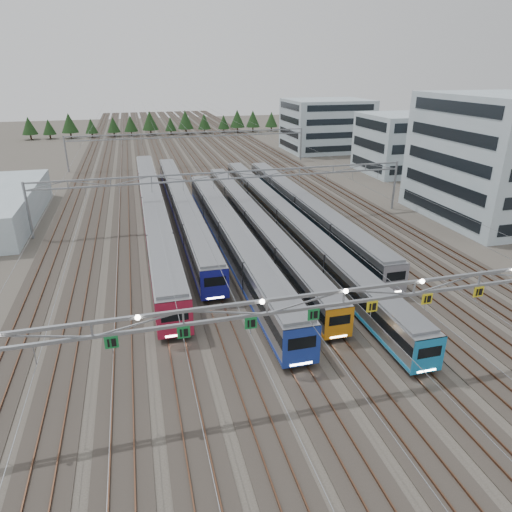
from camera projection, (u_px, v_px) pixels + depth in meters
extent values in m
plane|color=#47423A|center=(337.00, 382.00, 34.73)|extent=(400.00, 400.00, 0.00)
cube|color=#2D2823|center=(184.00, 155.00, 123.93)|extent=(54.00, 260.00, 0.08)
cube|color=brown|center=(86.00, 159.00, 117.86)|extent=(0.08, 260.00, 0.16)
cube|color=brown|center=(274.00, 150.00, 129.91)|extent=(0.08, 260.00, 0.16)
cube|color=brown|center=(182.00, 154.00, 123.72)|extent=(0.08, 260.00, 0.16)
cube|color=brown|center=(187.00, 154.00, 124.06)|extent=(0.08, 260.00, 0.16)
cube|color=black|center=(154.00, 220.00, 69.96)|extent=(2.63, 67.23, 0.40)
cube|color=#9DA0A5|center=(153.00, 208.00, 69.22)|extent=(3.10, 68.60, 3.48)
cube|color=black|center=(153.00, 205.00, 69.06)|extent=(3.16, 68.26, 1.05)
cube|color=#A41935|center=(154.00, 217.00, 69.78)|extent=(3.15, 68.26, 0.39)
cube|color=slate|center=(152.00, 196.00, 68.51)|extent=(2.79, 67.23, 0.28)
cube|color=#A41935|center=(175.00, 320.00, 38.66)|extent=(3.12, 0.12, 3.48)
cube|color=black|center=(175.00, 316.00, 38.47)|extent=(2.32, 0.10, 1.05)
cube|color=white|center=(176.00, 335.00, 39.19)|extent=(1.86, 0.06, 0.17)
cube|color=black|center=(183.00, 216.00, 72.08)|extent=(2.45, 57.73, 0.37)
cube|color=#9DA0A5|center=(182.00, 205.00, 71.39)|extent=(2.88, 58.91, 3.24)
cube|color=black|center=(182.00, 202.00, 71.24)|extent=(2.94, 58.61, 0.98)
cube|color=navy|center=(182.00, 213.00, 71.91)|extent=(2.93, 58.61, 0.36)
cube|color=slate|center=(181.00, 194.00, 70.73)|extent=(2.59, 57.73, 0.26)
cube|color=navy|center=(215.00, 285.00, 45.16)|extent=(2.90, 0.12, 3.24)
cube|color=black|center=(215.00, 282.00, 44.98)|extent=(2.16, 0.10, 0.98)
cube|color=white|center=(215.00, 298.00, 45.65)|extent=(1.73, 0.06, 0.15)
cube|color=black|center=(231.00, 248.00, 59.17)|extent=(2.58, 51.72, 0.39)
cube|color=#9DA0A5|center=(231.00, 234.00, 58.45)|extent=(3.04, 52.78, 3.42)
cube|color=black|center=(231.00, 231.00, 58.29)|extent=(3.10, 52.51, 1.03)
cube|color=#1E38A3|center=(231.00, 245.00, 59.00)|extent=(3.09, 52.51, 0.38)
cube|color=slate|center=(230.00, 221.00, 57.75)|extent=(2.74, 51.72, 0.27)
cube|color=#1E38A3|center=(302.00, 347.00, 34.95)|extent=(3.06, 0.12, 3.42)
cube|color=black|center=(302.00, 343.00, 34.76)|extent=(2.28, 0.10, 1.03)
cube|color=white|center=(301.00, 364.00, 35.47)|extent=(1.82, 0.06, 0.16)
cube|color=black|center=(254.00, 232.00, 65.16)|extent=(2.20, 56.70, 0.33)
cube|color=#9DA0A5|center=(254.00, 221.00, 64.54)|extent=(2.58, 57.86, 2.91)
cube|color=black|center=(254.00, 218.00, 64.40)|extent=(2.64, 57.57, 0.88)
cube|color=orange|center=(254.00, 229.00, 65.01)|extent=(2.63, 57.57, 0.32)
cube|color=slate|center=(254.00, 210.00, 63.94)|extent=(2.33, 56.70, 0.23)
cube|color=orange|center=(339.00, 323.00, 38.78)|extent=(2.60, 0.12, 2.91)
cube|color=black|center=(340.00, 320.00, 38.61)|extent=(1.94, 0.10, 0.88)
cube|color=white|center=(338.00, 337.00, 39.21)|extent=(1.55, 0.06, 0.14)
cube|color=black|center=(285.00, 230.00, 65.58)|extent=(2.27, 67.32, 0.34)
cube|color=#9DA0A5|center=(286.00, 219.00, 64.94)|extent=(2.67, 68.70, 3.00)
cube|color=black|center=(286.00, 217.00, 64.80)|extent=(2.73, 68.36, 0.90)
cube|color=#1D8BCC|center=(285.00, 228.00, 65.42)|extent=(2.72, 68.36, 0.33)
cube|color=slate|center=(286.00, 209.00, 64.32)|extent=(2.40, 67.32, 0.24)
cube|color=#1D8BCC|center=(429.00, 356.00, 34.34)|extent=(2.69, 0.12, 3.00)
cube|color=black|center=(429.00, 352.00, 34.17)|extent=(2.00, 0.10, 0.90)
cube|color=white|center=(426.00, 371.00, 34.79)|extent=(1.60, 0.06, 0.14)
cube|color=black|center=(303.00, 218.00, 70.97)|extent=(2.42, 52.63, 0.37)
cube|color=#9DA0A5|center=(303.00, 207.00, 70.28)|extent=(2.85, 53.71, 3.20)
cube|color=black|center=(304.00, 205.00, 70.14)|extent=(2.91, 53.44, 0.97)
cube|color=gray|center=(303.00, 215.00, 70.80)|extent=(2.90, 53.44, 0.36)
cube|color=slate|center=(304.00, 196.00, 69.63)|extent=(2.56, 52.63, 0.25)
cube|color=gray|center=(395.00, 279.00, 46.37)|extent=(2.87, 0.12, 3.20)
cube|color=black|center=(396.00, 276.00, 46.20)|extent=(2.14, 0.10, 0.97)
cube|color=white|center=(394.00, 292.00, 46.86)|extent=(1.71, 0.06, 0.15)
cube|color=gray|center=(344.00, 291.00, 31.73)|extent=(56.00, 0.22, 0.22)
cube|color=gray|center=(343.00, 303.00, 32.12)|extent=(56.00, 0.22, 0.22)
cube|color=#187937|center=(111.00, 342.00, 28.47)|extent=(0.85, 0.06, 0.85)
cube|color=#187937|center=(184.00, 332.00, 29.54)|extent=(0.85, 0.06, 0.85)
cube|color=#187937|center=(251.00, 323.00, 30.60)|extent=(0.85, 0.06, 0.85)
cube|color=#187937|center=(314.00, 315.00, 31.67)|extent=(0.85, 0.06, 0.85)
cube|color=yellow|center=(372.00, 306.00, 32.73)|extent=(0.85, 0.06, 0.85)
cube|color=yellow|center=(427.00, 299.00, 33.80)|extent=(0.85, 0.06, 0.85)
cube|color=yellow|center=(479.00, 292.00, 34.87)|extent=(0.85, 0.06, 0.85)
cylinder|color=gray|center=(28.00, 211.00, 62.25)|extent=(0.36, 0.36, 8.00)
cylinder|color=gray|center=(394.00, 185.00, 75.51)|extent=(0.36, 0.36, 8.00)
cube|color=gray|center=(228.00, 172.00, 67.42)|extent=(56.00, 0.22, 0.22)
cube|color=gray|center=(228.00, 179.00, 67.80)|extent=(56.00, 0.22, 0.22)
cylinder|color=gray|center=(66.00, 154.00, 102.40)|extent=(0.36, 0.36, 8.00)
cylinder|color=gray|center=(301.00, 144.00, 115.65)|extent=(0.36, 0.36, 8.00)
cube|color=gray|center=(190.00, 132.00, 107.56)|extent=(56.00, 0.22, 0.22)
cube|color=gray|center=(190.00, 137.00, 107.95)|extent=(56.00, 0.22, 0.22)
cube|color=#9FB5BE|center=(497.00, 158.00, 69.18)|extent=(18.00, 22.00, 18.62)
cube|color=#9FB5BE|center=(397.00, 144.00, 101.02)|extent=(14.00, 16.00, 12.69)
cube|color=#9FB5BE|center=(326.00, 125.00, 128.03)|extent=(22.00, 18.00, 13.85)
cube|color=#9FB5BE|center=(1.00, 207.00, 69.53)|extent=(10.00, 30.00, 4.90)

